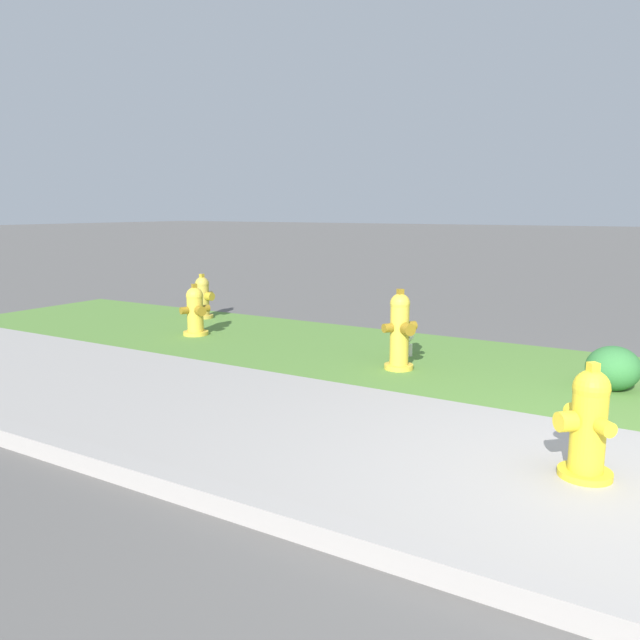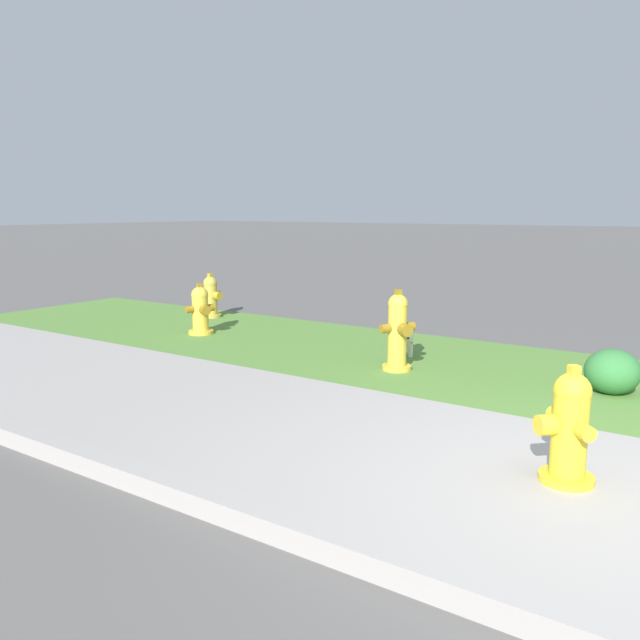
{
  "view_description": "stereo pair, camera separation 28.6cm",
  "coord_description": "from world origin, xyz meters",
  "px_view_note": "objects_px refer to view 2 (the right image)",
  "views": [
    {
      "loc": [
        -0.02,
        -3.63,
        1.57
      ],
      "look_at": [
        -3.41,
        2.01,
        0.4
      ],
      "focal_mm": 35.0,
      "sensor_mm": 36.0,
      "label": 1
    },
    {
      "loc": [
        0.22,
        -3.47,
        1.57
      ],
      "look_at": [
        -3.41,
        2.01,
        0.4
      ],
      "focal_mm": 35.0,
      "sensor_mm": 36.0,
      "label": 2
    }
  ],
  "objects_px": {
    "fire_hydrant_by_grass_verge": "(569,428)",
    "fire_hydrant_mid_block": "(200,310)",
    "fire_hydrant_across_street": "(398,332)",
    "fire_hydrant_at_driveway": "(211,297)",
    "shrub_bush_mid_verge": "(612,371)",
    "small_white_dog": "(406,336)"
  },
  "relations": [
    {
      "from": "fire_hydrant_at_driveway",
      "to": "fire_hydrant_mid_block",
      "type": "height_order",
      "value": "fire_hydrant_mid_block"
    },
    {
      "from": "fire_hydrant_by_grass_verge",
      "to": "shrub_bush_mid_verge",
      "type": "height_order",
      "value": "fire_hydrant_by_grass_verge"
    },
    {
      "from": "fire_hydrant_mid_block",
      "to": "small_white_dog",
      "type": "bearing_deg",
      "value": 120.03
    },
    {
      "from": "fire_hydrant_at_driveway",
      "to": "shrub_bush_mid_verge",
      "type": "height_order",
      "value": "fire_hydrant_at_driveway"
    },
    {
      "from": "fire_hydrant_across_street",
      "to": "fire_hydrant_at_driveway",
      "type": "xyz_separation_m",
      "value": [
        -3.66,
        1.24,
        -0.08
      ]
    },
    {
      "from": "small_white_dog",
      "to": "fire_hydrant_by_grass_verge",
      "type": "bearing_deg",
      "value": 11.2
    },
    {
      "from": "shrub_bush_mid_verge",
      "to": "small_white_dog",
      "type": "bearing_deg",
      "value": 172.13
    },
    {
      "from": "small_white_dog",
      "to": "shrub_bush_mid_verge",
      "type": "relative_size",
      "value": 0.93
    },
    {
      "from": "fire_hydrant_by_grass_verge",
      "to": "fire_hydrant_across_street",
      "type": "height_order",
      "value": "fire_hydrant_across_street"
    },
    {
      "from": "shrub_bush_mid_verge",
      "to": "fire_hydrant_at_driveway",
      "type": "bearing_deg",
      "value": 170.5
    },
    {
      "from": "fire_hydrant_by_grass_verge",
      "to": "small_white_dog",
      "type": "distance_m",
      "value": 3.23
    },
    {
      "from": "fire_hydrant_across_street",
      "to": "fire_hydrant_at_driveway",
      "type": "distance_m",
      "value": 3.86
    },
    {
      "from": "fire_hydrant_by_grass_verge",
      "to": "fire_hydrant_mid_block",
      "type": "xyz_separation_m",
      "value": [
        -4.88,
        2.03,
        -0.03
      ]
    },
    {
      "from": "fire_hydrant_at_driveway",
      "to": "fire_hydrant_mid_block",
      "type": "relative_size",
      "value": 1.0
    },
    {
      "from": "fire_hydrant_across_street",
      "to": "small_white_dog",
      "type": "xyz_separation_m",
      "value": [
        -0.2,
        0.6,
        -0.17
      ]
    },
    {
      "from": "fire_hydrant_at_driveway",
      "to": "small_white_dog",
      "type": "xyz_separation_m",
      "value": [
        3.46,
        -0.64,
        -0.09
      ]
    },
    {
      "from": "fire_hydrant_mid_block",
      "to": "fire_hydrant_by_grass_verge",
      "type": "bearing_deg",
      "value": 89.98
    },
    {
      "from": "fire_hydrant_mid_block",
      "to": "shrub_bush_mid_verge",
      "type": "height_order",
      "value": "fire_hydrant_mid_block"
    },
    {
      "from": "fire_hydrant_by_grass_verge",
      "to": "fire_hydrant_across_street",
      "type": "relative_size",
      "value": 0.88
    },
    {
      "from": "fire_hydrant_at_driveway",
      "to": "shrub_bush_mid_verge",
      "type": "distance_m",
      "value": 5.64
    },
    {
      "from": "fire_hydrant_mid_block",
      "to": "small_white_dog",
      "type": "xyz_separation_m",
      "value": [
        2.7,
        0.35,
        -0.09
      ]
    },
    {
      "from": "fire_hydrant_by_grass_verge",
      "to": "fire_hydrant_at_driveway",
      "type": "distance_m",
      "value": 6.4
    }
  ]
}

